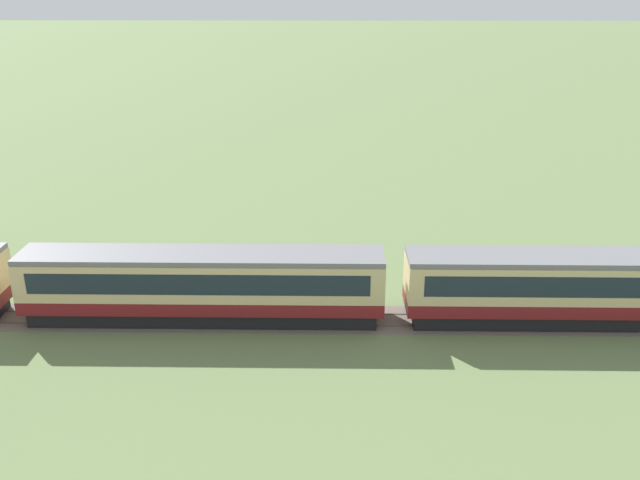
% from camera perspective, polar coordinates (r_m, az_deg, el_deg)
% --- Properties ---
extents(passenger_train, '(110.47, 3.15, 4.22)m').
position_cam_1_polar(passenger_train, '(39.96, -9.46, -3.58)').
color(passenger_train, maroon).
rests_on(passenger_train, ground_plane).
extents(railway_track, '(162.67, 3.60, 0.04)m').
position_cam_1_polar(railway_track, '(42.25, -16.52, -6.30)').
color(railway_track, '#665B51').
rests_on(railway_track, ground_plane).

